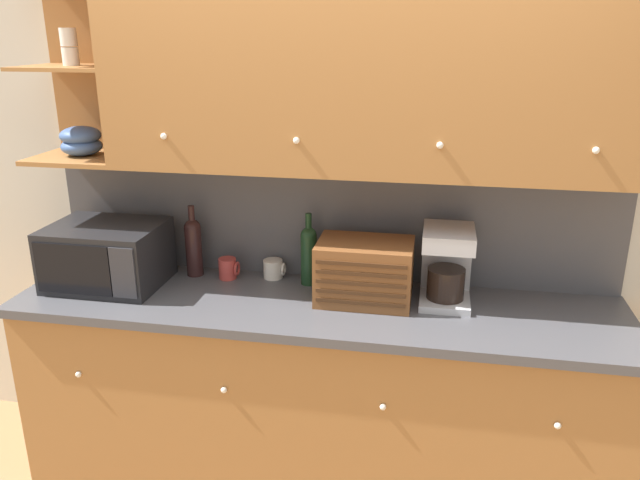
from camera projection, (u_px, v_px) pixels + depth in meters
ground_plane at (327, 439)px, 3.26m from camera, size 24.00×24.00×0.00m
wall_back at (330, 197)px, 2.87m from camera, size 5.01×0.06×2.60m
counter_unit at (316, 394)px, 2.83m from camera, size 2.63×0.63×0.92m
backsplash_panel at (328, 220)px, 2.87m from camera, size 2.61×0.01×0.55m
upper_cabinets at (364, 67)px, 2.46m from camera, size 2.61×0.38×0.84m
microwave at (107, 255)px, 2.83m from camera, size 0.50×0.39×0.28m
second_wine_bottle at (193, 244)px, 2.93m from camera, size 0.08×0.08×0.34m
mug_blue_second at (228, 268)px, 2.92m from camera, size 0.09×0.08×0.10m
mug at (274, 269)px, 2.93m from camera, size 0.10×0.09×0.09m
wine_bottle at (309, 253)px, 2.83m from camera, size 0.07×0.07×0.34m
bread_box at (365, 271)px, 2.66m from camera, size 0.40×0.28×0.26m
coffee_maker at (447, 263)px, 2.65m from camera, size 0.21×0.27×0.33m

